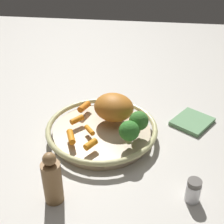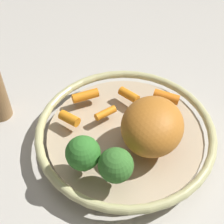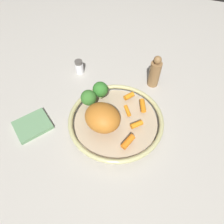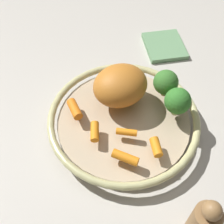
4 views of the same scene
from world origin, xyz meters
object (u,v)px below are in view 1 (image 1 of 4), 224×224
baby_carrot_back (71,137)px  pepper_mill (52,180)px  baby_carrot_near_rim (84,107)px  dish_towel (192,122)px  broccoli_floret_large (129,131)px  salt_shaker (193,191)px  baby_carrot_right (91,144)px  baby_carrot_left (77,120)px  serving_bowl (102,131)px  baby_carrot_center (90,130)px  roast_chicken_piece (114,107)px  broccoli_floret_small (139,121)px

baby_carrot_back → pepper_mill: (0.00, 0.19, 0.01)m
baby_carrot_near_rim → dish_towel: size_ratio=0.42×
baby_carrot_back → pepper_mill: pepper_mill is taller
broccoli_floret_large → salt_shaker: broccoli_floret_large is taller
baby_carrot_right → baby_carrot_left: size_ratio=0.91×
serving_bowl → baby_carrot_right: size_ratio=8.66×
baby_carrot_center → dish_towel: 0.36m
roast_chicken_piece → salt_shaker: 0.36m
baby_carrot_center → baby_carrot_left: bearing=-44.3°
baby_carrot_center → baby_carrot_near_rim: (0.04, -0.12, 0.00)m
serving_bowl → baby_carrot_near_rim: bearing=-49.7°
baby_carrot_near_rim → baby_carrot_back: bearing=88.1°
baby_carrot_left → baby_carrot_back: bearing=91.4°
baby_carrot_near_rim → serving_bowl: bearing=130.3°
baby_carrot_right → dish_towel: 0.39m
roast_chicken_piece → pepper_mill: size_ratio=0.86×
baby_carrot_back → baby_carrot_near_rim: bearing=-91.9°
serving_bowl → dish_towel: 0.32m
broccoli_floret_small → baby_carrot_back: bearing=17.4°
roast_chicken_piece → serving_bowl: bearing=54.2°
baby_carrot_near_rim → baby_carrot_left: (0.01, 0.08, -0.00)m
baby_carrot_back → broccoli_floret_large: broccoli_floret_large is taller
baby_carrot_back → serving_bowl: bearing=-133.9°
serving_bowl → broccoli_floret_small: (-0.12, 0.02, 0.06)m
baby_carrot_right → baby_carrot_near_rim: 0.20m
roast_chicken_piece → salt_shaker: roast_chicken_piece is taller
baby_carrot_right → baby_carrot_center: bearing=-76.7°
baby_carrot_back → broccoli_floret_large: 0.17m
roast_chicken_piece → baby_carrot_left: 0.12m
dish_towel → baby_carrot_left: bearing=16.2°
serving_bowl → baby_carrot_near_rim: size_ratio=6.68×
serving_bowl → salt_shaker: salt_shaker is taller
baby_carrot_right → roast_chicken_piece: bearing=-107.0°
baby_carrot_near_rim → broccoli_floret_small: (-0.19, 0.11, 0.03)m
baby_carrot_right → pepper_mill: bearing=67.9°
baby_carrot_near_rim → baby_carrot_back: 0.17m
serving_bowl → broccoli_floret_small: 0.13m
baby_carrot_left → broccoli_floret_large: broccoli_floret_large is taller
roast_chicken_piece → baby_carrot_back: roast_chicken_piece is taller
serving_bowl → salt_shaker: bearing=139.4°
roast_chicken_piece → baby_carrot_right: size_ratio=3.15×
baby_carrot_right → baby_carrot_back: (0.06, -0.03, -0.00)m
baby_carrot_center → pepper_mill: 0.23m
broccoli_floret_small → dish_towel: 0.24m
broccoli_floret_small → broccoli_floret_large: bearing=65.8°
baby_carrot_back → broccoli_floret_small: size_ratio=0.78×
baby_carrot_near_rim → broccoli_floret_large: size_ratio=0.74×
roast_chicken_piece → baby_carrot_back: 0.17m
serving_bowl → baby_carrot_right: 0.11m
baby_carrot_right → baby_carrot_back: size_ratio=0.74×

